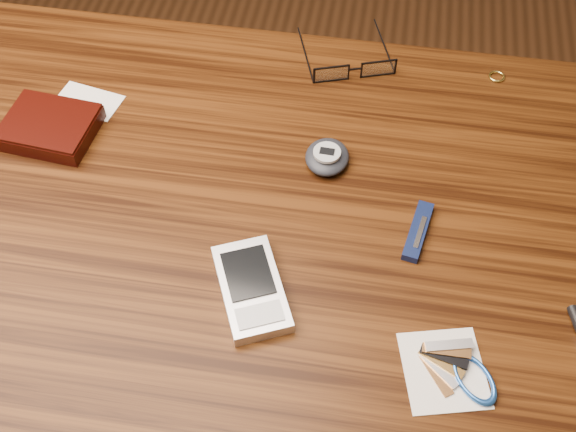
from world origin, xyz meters
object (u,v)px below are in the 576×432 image
Objects in this scene: wallet_and_card at (51,126)px; pocket_knife at (418,231)px; desk at (229,276)px; pedometer at (327,157)px; notepad_keys at (458,372)px; eyeglasses at (354,68)px; pda_phone at (251,288)px.

wallet_and_card is 1.75× the size of pocket_knife.
wallet_and_card reaches higher than desk.
desk is 0.19m from pedometer.
notepad_keys is 1.35× the size of pocket_knife.
desk is at bearing -131.83° from pedometer.
desk is 12.12× the size of pocket_knife.
notepad_keys is at bearing -27.47° from desk.
pedometer is at bearing 0.98° from wallet_and_card.
pocket_knife is (0.46, -0.08, -0.01)m from wallet_and_card.
eyeglasses is (0.36, 0.17, -0.00)m from wallet_and_card.
notepad_keys is (0.27, -0.14, 0.11)m from desk.
eyeglasses is 1.78× the size of pocket_knife.
pedometer is at bearing 122.69° from notepad_keys.
pda_phone is 1.18× the size of notepad_keys.
notepad_keys is at bearing -73.62° from pocket_knife.
pocket_knife is at bearing -68.40° from eyeglasses.
pocket_knife is (-0.05, 0.16, 0.00)m from notepad_keys.
desk is 0.32m from notepad_keys.
eyeglasses is 1.32× the size of notepad_keys.
pedometer is 0.15m from pocket_knife.
eyeglasses is 1.12× the size of pda_phone.
pda_phone is at bearing -58.74° from desk.
eyeglasses is 0.36m from pda_phone.
pocket_knife reaches higher than desk.
pda_phone is 0.23m from notepad_keys.
notepad_keys is at bearing -25.95° from wallet_and_card.
desk is 7.62× the size of pda_phone.
notepad_keys is at bearing -15.12° from pda_phone.
pda_phone reaches higher than notepad_keys.
wallet_and_card reaches higher than pocket_knife.
pda_phone is 2.10× the size of pedometer.
pda_phone is (-0.07, -0.36, -0.00)m from eyeglasses.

